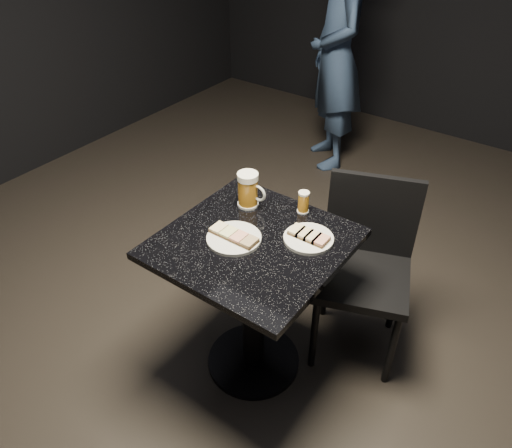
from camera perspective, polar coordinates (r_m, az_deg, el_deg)
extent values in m
plane|color=black|center=(2.52, -0.28, -15.43)|extent=(6.00, 6.00, 0.00)
cylinder|color=silver|center=(1.99, -2.54, -1.65)|extent=(0.22, 0.22, 0.01)
cylinder|color=silver|center=(1.99, 6.02, -1.67)|extent=(0.20, 0.20, 0.01)
imported|color=navy|center=(3.81, 9.23, 18.37)|extent=(0.71, 0.71, 1.66)
cylinder|color=black|center=(2.51, -0.28, -15.26)|extent=(0.44, 0.44, 0.03)
cylinder|color=black|center=(2.24, -0.30, -9.52)|extent=(0.10, 0.10, 0.69)
cube|color=black|center=(1.99, -0.34, -2.24)|extent=(0.70, 0.70, 0.03)
cylinder|color=silver|center=(2.19, -0.92, 2.32)|extent=(0.09, 0.09, 0.01)
cylinder|color=#BF7B1F|center=(2.15, -0.94, 3.76)|extent=(0.08, 0.08, 0.12)
cylinder|color=white|center=(2.11, -0.96, 5.45)|extent=(0.09, 0.09, 0.03)
torus|color=silver|center=(2.13, 0.25, 3.52)|extent=(0.08, 0.01, 0.08)
cylinder|color=silver|center=(2.16, 5.37, 1.51)|extent=(0.05, 0.05, 0.01)
cylinder|color=orange|center=(2.13, 5.44, 2.48)|extent=(0.05, 0.05, 0.08)
cylinder|color=silver|center=(2.11, 5.51, 3.52)|extent=(0.05, 0.05, 0.01)
cube|color=black|center=(2.31, 12.07, -6.05)|extent=(0.53, 0.53, 0.04)
cylinder|color=black|center=(2.36, 6.65, -12.38)|extent=(0.03, 0.03, 0.43)
cylinder|color=black|center=(2.36, 15.24, -13.71)|extent=(0.03, 0.03, 0.43)
cylinder|color=black|center=(2.60, 7.97, -6.76)|extent=(0.03, 0.03, 0.43)
cylinder|color=black|center=(2.61, 15.62, -7.95)|extent=(0.03, 0.03, 0.43)
cube|color=black|center=(2.33, 13.19, 1.03)|extent=(0.39, 0.17, 0.41)
cube|color=#4C3521|center=(2.02, -4.27, -0.59)|extent=(0.05, 0.07, 0.01)
cube|color=beige|center=(2.01, -4.28, -0.37)|extent=(0.05, 0.07, 0.01)
cube|color=#4C3521|center=(1.99, -3.13, -1.11)|extent=(0.05, 0.07, 0.01)
cube|color=#D1D184|center=(1.99, -3.14, -0.89)|extent=(0.05, 0.07, 0.01)
cube|color=#4C3521|center=(1.97, -1.96, -1.64)|extent=(0.05, 0.07, 0.01)
cube|color=tan|center=(1.96, -1.96, -1.42)|extent=(0.05, 0.07, 0.01)
cube|color=#4C3521|center=(1.94, -0.76, -2.19)|extent=(0.05, 0.07, 0.01)
cube|color=#8C7251|center=(1.94, -0.76, -1.97)|extent=(0.05, 0.07, 0.01)
cube|color=#4C3521|center=(2.01, 4.67, -0.82)|extent=(0.05, 0.07, 0.01)
cube|color=beige|center=(2.00, 4.68, -0.60)|extent=(0.05, 0.07, 0.01)
cube|color=#4C3521|center=(1.99, 5.58, -1.20)|extent=(0.05, 0.07, 0.01)
cube|color=beige|center=(1.99, 5.60, -0.98)|extent=(0.05, 0.07, 0.01)
cube|color=#4C3521|center=(1.98, 6.50, -1.59)|extent=(0.05, 0.07, 0.01)
cube|color=beige|center=(1.97, 6.52, -1.37)|extent=(0.05, 0.07, 0.01)
cube|color=#4C3521|center=(1.97, 7.44, -1.98)|extent=(0.05, 0.07, 0.01)
cube|color=tan|center=(1.96, 7.46, -1.76)|extent=(0.05, 0.07, 0.01)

